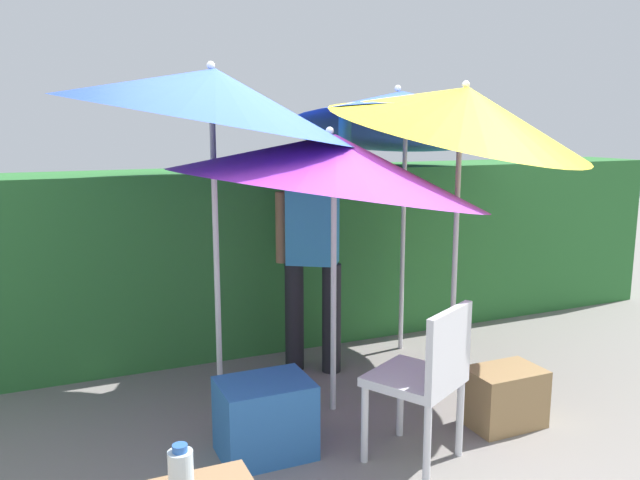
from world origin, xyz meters
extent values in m
plane|color=gray|center=(0.00, 0.00, 0.00)|extent=(24.00, 24.00, 0.00)
cube|color=#2D7033|center=(0.00, 1.65, 0.73)|extent=(8.00, 0.70, 1.46)
cylinder|color=silver|center=(1.03, 1.00, 0.88)|extent=(0.04, 0.04, 1.76)
cone|color=blue|center=(1.00, 1.01, 1.92)|extent=(1.87, 1.84, 0.84)
sphere|color=silver|center=(0.97, 1.03, 2.09)|extent=(0.05, 0.05, 0.05)
cylinder|color=silver|center=(0.04, 0.19, 0.71)|extent=(0.04, 0.04, 1.42)
cone|color=purple|center=(0.04, 0.21, 1.59)|extent=(2.00, 1.97, 0.67)
sphere|color=silver|center=(0.04, 0.24, 1.78)|extent=(0.05, 0.05, 0.05)
cylinder|color=silver|center=(0.97, 0.21, 0.88)|extent=(0.04, 0.04, 1.76)
cone|color=yellow|center=(1.00, 0.23, 1.91)|extent=(1.83, 1.79, 0.87)
sphere|color=silver|center=(1.03, 0.25, 2.08)|extent=(0.05, 0.05, 0.05)
cylinder|color=silver|center=(-0.62, 0.48, 0.92)|extent=(0.04, 0.04, 1.84)
cone|color=blue|center=(-0.62, 0.51, 1.99)|extent=(1.86, 1.83, 0.70)
sphere|color=silver|center=(-0.61, 0.54, 2.17)|extent=(0.05, 0.05, 0.05)
cylinder|color=black|center=(0.30, 0.78, 0.41)|extent=(0.14, 0.14, 0.82)
cylinder|color=black|center=(0.07, 0.93, 0.41)|extent=(0.14, 0.14, 0.82)
cube|color=#338EC6|center=(0.18, 0.85, 1.10)|extent=(0.42, 0.38, 0.56)
sphere|color=#8C6647|center=(0.18, 0.85, 1.49)|extent=(0.22, 0.22, 0.22)
cylinder|color=#338EC6|center=(0.38, 0.73, 1.60)|extent=(0.12, 0.12, 0.56)
cylinder|color=#8C6647|center=(-0.01, 0.98, 1.08)|extent=(0.12, 0.12, 0.52)
cylinder|color=silver|center=(0.26, -0.30, 0.22)|extent=(0.04, 0.04, 0.44)
cylinder|color=silver|center=(-0.08, -0.48, 0.22)|extent=(0.04, 0.04, 0.44)
cylinder|color=silver|center=(0.44, -0.63, 0.22)|extent=(0.04, 0.04, 0.44)
cylinder|color=silver|center=(0.11, -0.81, 0.22)|extent=(0.04, 0.04, 0.44)
cube|color=silver|center=(0.18, -0.55, 0.47)|extent=(0.60, 0.60, 0.05)
cube|color=silver|center=(0.28, -0.73, 0.69)|extent=(0.40, 0.25, 0.40)
cube|color=#2D6BB7|center=(-0.55, -0.19, 0.22)|extent=(0.51, 0.38, 0.43)
cube|color=#9E7A4C|center=(0.91, -0.43, 0.18)|extent=(0.45, 0.31, 0.36)
cylinder|color=#2D60B7|center=(-1.30, -1.72, 0.96)|extent=(0.04, 0.04, 0.02)
camera|label=1|loc=(-1.59, -3.34, 1.83)|focal=35.83mm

